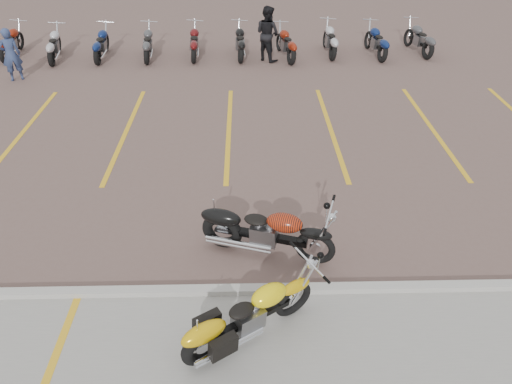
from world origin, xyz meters
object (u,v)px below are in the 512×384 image
flame_cruiser (264,232)px  person_a (11,55)px  person_b (268,34)px  yellow_cruiser (245,316)px

flame_cruiser → person_a: 11.79m
person_a → person_b: bearing=162.7°
yellow_cruiser → person_b: (0.85, 12.59, 0.49)m
flame_cruiser → person_b: 10.71m
flame_cruiser → person_a: person_a is taller
yellow_cruiser → person_a: 13.09m
person_a → person_b: 8.43m
flame_cruiser → person_b: (0.50, 10.69, 0.45)m
flame_cruiser → person_b: person_b is taller
flame_cruiser → person_a: size_ratio=1.41×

